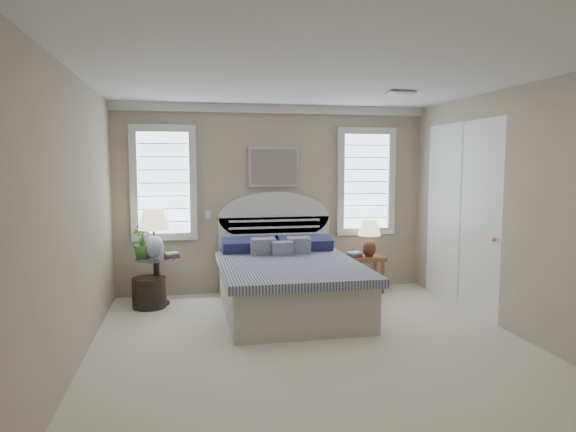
# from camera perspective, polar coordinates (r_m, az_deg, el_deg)

# --- Properties ---
(floor) EXTENTS (4.50, 5.00, 0.01)m
(floor) POSITION_cam_1_polar(r_m,az_deg,el_deg) (5.33, 3.13, -14.65)
(floor) COLOR beige
(floor) RESTS_ON ground
(ceiling) EXTENTS (4.50, 5.00, 0.01)m
(ceiling) POSITION_cam_1_polar(r_m,az_deg,el_deg) (5.07, 3.31, 15.30)
(ceiling) COLOR silver
(ceiling) RESTS_ON wall_back
(wall_back) EXTENTS (4.50, 0.02, 2.70)m
(wall_back) POSITION_cam_1_polar(r_m,az_deg,el_deg) (7.46, -1.61, 1.87)
(wall_back) COLOR tan
(wall_back) RESTS_ON floor
(wall_left) EXTENTS (0.02, 5.00, 2.70)m
(wall_left) POSITION_cam_1_polar(r_m,az_deg,el_deg) (4.96, -22.81, -0.58)
(wall_left) COLOR tan
(wall_left) RESTS_ON floor
(wall_right) EXTENTS (0.02, 5.00, 2.70)m
(wall_right) POSITION_cam_1_polar(r_m,az_deg,el_deg) (6.00, 24.51, 0.37)
(wall_right) COLOR tan
(wall_right) RESTS_ON floor
(crown_molding) EXTENTS (4.50, 0.08, 0.12)m
(crown_molding) POSITION_cam_1_polar(r_m,az_deg,el_deg) (7.44, -1.59, 11.80)
(crown_molding) COLOR silver
(crown_molding) RESTS_ON wall_back
(hvac_vent) EXTENTS (0.30, 0.20, 0.02)m
(hvac_vent) POSITION_cam_1_polar(r_m,az_deg,el_deg) (6.20, 12.45, 13.24)
(hvac_vent) COLOR #B2B2B2
(hvac_vent) RESTS_ON ceiling
(switch_plate) EXTENTS (0.08, 0.01, 0.12)m
(switch_plate) POSITION_cam_1_polar(r_m,az_deg,el_deg) (7.36, -8.89, 0.18)
(switch_plate) COLOR silver
(switch_plate) RESTS_ON wall_back
(window_left) EXTENTS (0.90, 0.06, 1.60)m
(window_left) POSITION_cam_1_polar(r_m,az_deg,el_deg) (7.33, -13.65, 3.59)
(window_left) COLOR #C9E8FF
(window_left) RESTS_ON wall_back
(window_right) EXTENTS (0.90, 0.06, 1.60)m
(window_right) POSITION_cam_1_polar(r_m,az_deg,el_deg) (7.79, 8.64, 3.81)
(window_right) COLOR #C9E8FF
(window_right) RESTS_ON wall_back
(painting) EXTENTS (0.74, 0.04, 0.58)m
(painting) POSITION_cam_1_polar(r_m,az_deg,el_deg) (7.40, -1.57, 5.48)
(painting) COLOR silver
(painting) RESTS_ON wall_back
(closet_door) EXTENTS (0.02, 1.80, 2.40)m
(closet_door) POSITION_cam_1_polar(r_m,az_deg,el_deg) (7.00, 18.59, 0.07)
(closet_door) COLOR white
(closet_door) RESTS_ON floor
(bed) EXTENTS (1.72, 2.28, 1.47)m
(bed) POSITION_cam_1_polar(r_m,az_deg,el_deg) (6.59, -0.04, -7.15)
(bed) COLOR #BDB7A6
(bed) RESTS_ON floor
(side_table_left) EXTENTS (0.56, 0.56, 0.63)m
(side_table_left) POSITION_cam_1_polar(r_m,az_deg,el_deg) (7.05, -14.36, -6.46)
(side_table_left) COLOR black
(side_table_left) RESTS_ON floor
(nightstand_right) EXTENTS (0.50, 0.40, 0.53)m
(nightstand_right) POSITION_cam_1_polar(r_m,az_deg,el_deg) (7.59, 8.64, -5.49)
(nightstand_right) COLOR #995B32
(nightstand_right) RESTS_ON floor
(floor_pot) EXTENTS (0.55, 0.55, 0.39)m
(floor_pot) POSITION_cam_1_polar(r_m,az_deg,el_deg) (6.98, -15.16, -8.21)
(floor_pot) COLOR black
(floor_pot) RESTS_ON floor
(lamp_left) EXTENTS (0.44, 0.44, 0.66)m
(lamp_left) POSITION_cam_1_polar(r_m,az_deg,el_deg) (6.93, -14.70, -1.29)
(lamp_left) COLOR silver
(lamp_left) RESTS_ON side_table_left
(lamp_right) EXTENTS (0.43, 0.43, 0.53)m
(lamp_right) POSITION_cam_1_polar(r_m,az_deg,el_deg) (7.48, 9.02, -2.01)
(lamp_right) COLOR black
(lamp_right) RESTS_ON nightstand_right
(potted_plant) EXTENTS (0.27, 0.27, 0.44)m
(potted_plant) POSITION_cam_1_polar(r_m,az_deg,el_deg) (6.98, -15.89, -2.77)
(potted_plant) COLOR #29682A
(potted_plant) RESTS_ON side_table_left
(books_left) EXTENTS (0.21, 0.18, 0.07)m
(books_left) POSITION_cam_1_polar(r_m,az_deg,el_deg) (6.92, -12.78, -4.30)
(books_left) COLOR maroon
(books_left) RESTS_ON side_table_left
(books_right) EXTENTS (0.24, 0.21, 0.08)m
(books_right) POSITION_cam_1_polar(r_m,az_deg,el_deg) (7.41, 7.41, -4.29)
(books_right) COLOR maroon
(books_right) RESTS_ON nightstand_right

